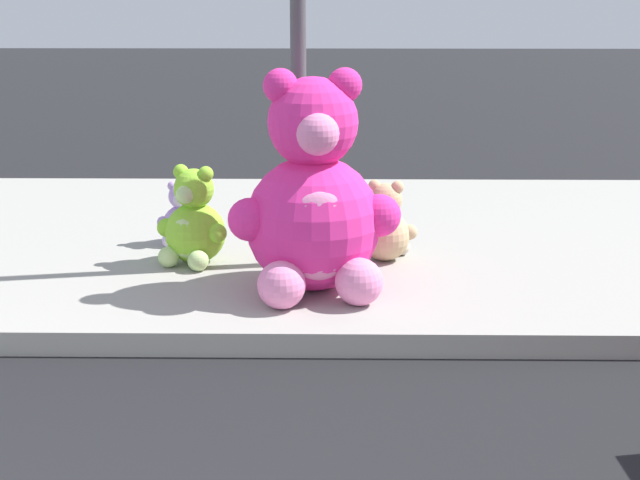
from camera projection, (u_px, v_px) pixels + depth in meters
name	position (u px, v px, depth m)	size (l,w,h in m)	color
sidewalk	(181.00, 243.00, 7.47)	(28.00, 4.40, 0.15)	#9E9B93
sign_pole	(298.00, 24.00, 6.21)	(0.56, 0.11, 3.20)	#4C4C51
plush_pink_large	(314.00, 205.00, 5.94)	(1.11, 1.01, 1.45)	#F22D93
plush_lavender	(182.00, 219.00, 7.13)	(0.38, 0.34, 0.49)	#B28CD8
plush_lime	(194.00, 225.00, 6.61)	(0.53, 0.51, 0.72)	#8CD133
plush_tan	(386.00, 228.00, 6.71)	(0.45, 0.42, 0.60)	tan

